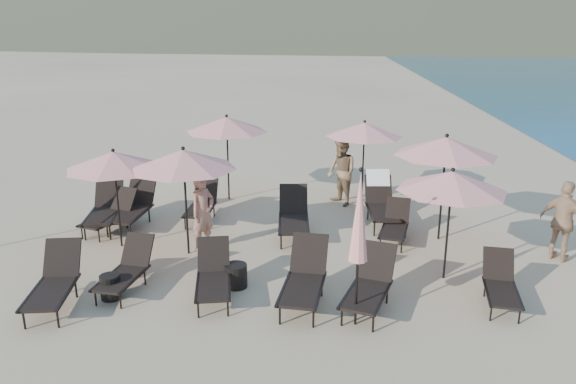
# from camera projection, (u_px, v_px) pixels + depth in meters

# --- Properties ---
(ground) EXTENTS (800.00, 800.00, 0.00)m
(ground) POSITION_uv_depth(u_px,v_px,m) (279.00, 308.00, 10.03)
(ground) COLOR #D6BA8C
(ground) RESTS_ON ground
(lounger_0) EXTENTS (0.89, 1.82, 1.00)m
(lounger_0) POSITION_uv_depth(u_px,v_px,m) (54.00, 281.00, 10.01)
(lounger_0) COLOR black
(lounger_0) RESTS_ON ground
(lounger_1) EXTENTS (0.83, 1.63, 0.90)m
(lounger_1) POSITION_uv_depth(u_px,v_px,m) (126.00, 269.00, 10.62)
(lounger_1) COLOR black
(lounger_1) RESTS_ON ground
(lounger_2) EXTENTS (0.86, 1.70, 0.93)m
(lounger_2) POSITION_uv_depth(u_px,v_px,m) (213.00, 275.00, 10.32)
(lounger_2) COLOR black
(lounger_2) RESTS_ON ground
(lounger_3) EXTENTS (0.92, 1.89, 1.05)m
(lounger_3) POSITION_uv_depth(u_px,v_px,m) (304.00, 277.00, 10.11)
(lounger_3) COLOR black
(lounger_3) RESTS_ON ground
(lounger_4) EXTENTS (1.17, 1.83, 0.98)m
(lounger_4) POSITION_uv_depth(u_px,v_px,m) (370.00, 284.00, 9.93)
(lounger_4) COLOR black
(lounger_4) RESTS_ON ground
(lounger_5) EXTENTS (0.78, 1.53, 0.84)m
(lounger_5) POSITION_uv_depth(u_px,v_px,m) (501.00, 284.00, 10.08)
(lounger_5) COLOR black
(lounger_5) RESTS_ON ground
(lounger_6) EXTENTS (1.12, 1.71, 0.92)m
(lounger_6) POSITION_uv_depth(u_px,v_px,m) (111.00, 214.00, 13.62)
(lounger_6) COLOR black
(lounger_6) RESTS_ON ground
(lounger_7) EXTENTS (0.88, 1.91, 1.06)m
(lounger_7) POSITION_uv_depth(u_px,v_px,m) (133.00, 206.00, 13.93)
(lounger_7) COLOR black
(lounger_7) RESTS_ON ground
(lounger_8) EXTENTS (0.66, 1.63, 0.93)m
(lounger_8) POSITION_uv_depth(u_px,v_px,m) (202.00, 203.00, 14.36)
(lounger_8) COLOR black
(lounger_8) RESTS_ON ground
(lounger_9) EXTENTS (0.79, 1.87, 1.05)m
(lounger_9) POSITION_uv_depth(u_px,v_px,m) (294.00, 216.00, 13.28)
(lounger_9) COLOR black
(lounger_9) RESTS_ON ground
(lounger_10) EXTENTS (0.79, 1.95, 1.19)m
(lounger_10) POSITION_uv_depth(u_px,v_px,m) (381.00, 201.00, 14.15)
(lounger_10) COLOR black
(lounger_10) RESTS_ON ground
(lounger_11) EXTENTS (0.91, 1.59, 0.86)m
(lounger_11) POSITION_uv_depth(u_px,v_px,m) (395.00, 224.00, 12.99)
(lounger_11) COLOR black
(lounger_11) RESTS_ON ground
(lounger_12) EXTENTS (0.93, 1.90, 1.05)m
(lounger_12) POSITION_uv_depth(u_px,v_px,m) (105.00, 208.00, 13.81)
(lounger_12) COLOR black
(lounger_12) RESTS_ON ground
(umbrella_open_0) EXTENTS (2.11, 2.11, 2.27)m
(umbrella_open_0) POSITION_uv_depth(u_px,v_px,m) (114.00, 160.00, 12.19)
(umbrella_open_0) COLOR black
(umbrella_open_0) RESTS_ON ground
(umbrella_open_1) EXTENTS (2.24, 2.24, 2.41)m
(umbrella_open_1) POSITION_uv_depth(u_px,v_px,m) (184.00, 159.00, 11.76)
(umbrella_open_1) COLOR black
(umbrella_open_1) RESTS_ON ground
(umbrella_open_2) EXTENTS (2.12, 2.12, 2.28)m
(umbrella_open_2) POSITION_uv_depth(u_px,v_px,m) (452.00, 181.00, 10.62)
(umbrella_open_2) COLOR black
(umbrella_open_2) RESTS_ON ground
(umbrella_open_3) EXTENTS (2.28, 2.28, 2.45)m
(umbrella_open_3) POSITION_uv_depth(u_px,v_px,m) (227.00, 124.00, 15.50)
(umbrella_open_3) COLOR black
(umbrella_open_3) RESTS_ON ground
(umbrella_open_4) EXTENTS (2.14, 2.14, 2.30)m
(umbrella_open_4) POSITION_uv_depth(u_px,v_px,m) (364.00, 130.00, 15.47)
(umbrella_open_4) COLOR black
(umbrella_open_4) RESTS_ON ground
(umbrella_open_5) EXTENTS (2.34, 2.34, 2.51)m
(umbrella_open_5) POSITION_uv_depth(u_px,v_px,m) (446.00, 146.00, 12.55)
(umbrella_open_5) COLOR black
(umbrella_open_5) RESTS_ON ground
(umbrella_closed_0) EXTENTS (0.32, 0.32, 2.75)m
(umbrella_closed_0) POSITION_uv_depth(u_px,v_px,m) (359.00, 218.00, 8.94)
(umbrella_closed_0) COLOR black
(umbrella_closed_0) RESTS_ON ground
(side_table_0) EXTENTS (0.37, 0.37, 0.46)m
(side_table_0) POSITION_uv_depth(u_px,v_px,m) (110.00, 287.00, 10.32)
(side_table_0) COLOR black
(side_table_0) RESTS_ON ground
(side_table_1) EXTENTS (0.44, 0.44, 0.46)m
(side_table_1) POSITION_uv_depth(u_px,v_px,m) (236.00, 276.00, 10.78)
(side_table_1) COLOR black
(side_table_1) RESTS_ON ground
(beachgoer_a) EXTENTS (0.70, 0.75, 1.72)m
(beachgoer_a) POSITION_uv_depth(u_px,v_px,m) (203.00, 213.00, 12.36)
(beachgoer_a) COLOR tan
(beachgoer_a) RESTS_ON ground
(beachgoer_b) EXTENTS (1.08, 1.14, 1.86)m
(beachgoer_b) POSITION_uv_depth(u_px,v_px,m) (342.00, 172.00, 15.39)
(beachgoer_b) COLOR #8F6D4A
(beachgoer_b) RESTS_ON ground
(beachgoer_c) EXTENTS (1.00, 1.05, 1.75)m
(beachgoer_c) POSITION_uv_depth(u_px,v_px,m) (564.00, 222.00, 11.79)
(beachgoer_c) COLOR tan
(beachgoer_c) RESTS_ON ground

